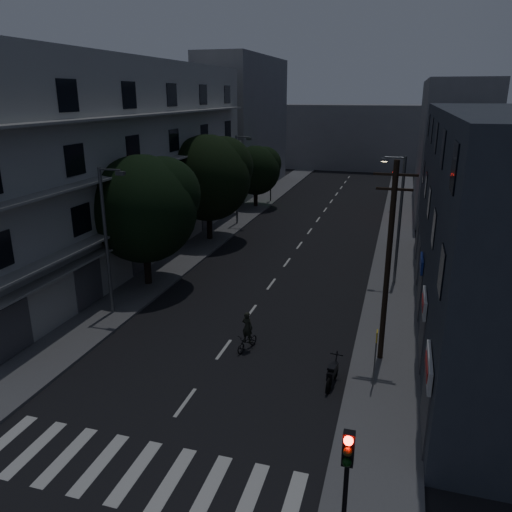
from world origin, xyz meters
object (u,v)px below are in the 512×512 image
Objects in this scene: traffic_signal_near at (346,474)px; motorcycle at (332,374)px; bus_stop_sign at (376,349)px; cyclist at (247,337)px; utility_pole at (388,260)px.

motorcycle is (-1.43, 8.65, -2.61)m from traffic_signal_near.
bus_stop_sign reaches higher than cyclist.
utility_pole is at bearing 60.65° from motorcycle.
bus_stop_sign is (0.24, 8.75, -1.21)m from traffic_signal_near.
utility_pole is at bearing 24.76° from cyclist.
utility_pole is (0.40, 11.27, 1.77)m from traffic_signal_near.
utility_pole is at bearing 87.98° from traffic_signal_near.
traffic_signal_near is 2.10× the size of motorcycle.
traffic_signal_near reaches higher than cyclist.
cyclist is at bearing -173.10° from utility_pole.
traffic_signal_near reaches higher than bus_stop_sign.
utility_pole reaches higher than bus_stop_sign.
bus_stop_sign is at bearing 88.42° from traffic_signal_near.
traffic_signal_near is at bearing -91.58° from bus_stop_sign.
traffic_signal_near is 12.24m from cyclist.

